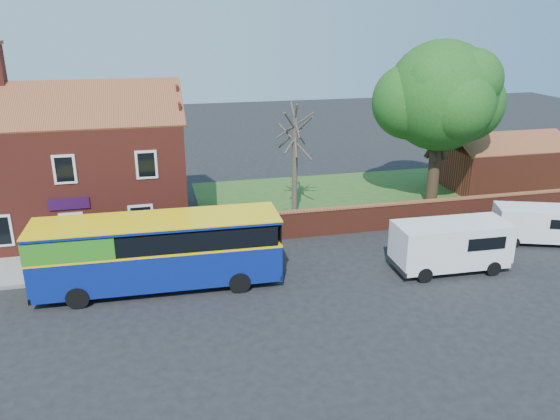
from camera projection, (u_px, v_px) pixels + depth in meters
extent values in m
plane|color=black|center=(228.00, 307.00, 23.44)|extent=(120.00, 120.00, 0.00)
cube|color=gray|center=(72.00, 266.00, 27.18)|extent=(18.00, 3.50, 0.12)
cube|color=slate|center=(67.00, 282.00, 25.57)|extent=(18.00, 0.15, 0.14)
cube|color=#426B28|center=(385.00, 195.00, 38.19)|extent=(26.00, 12.00, 0.04)
cube|color=maroon|center=(77.00, 174.00, 31.39)|extent=(12.00, 8.00, 6.50)
cube|color=brown|center=(62.00, 105.00, 28.15)|extent=(12.30, 4.08, 2.16)
cube|color=brown|center=(72.00, 95.00, 31.82)|extent=(12.30, 4.08, 2.16)
cube|color=black|center=(64.00, 169.00, 27.25)|extent=(1.10, 0.06, 1.50)
cube|color=#4C0F19|center=(73.00, 234.00, 28.39)|extent=(0.95, 0.04, 2.10)
cube|color=silver|center=(73.00, 233.00, 28.39)|extent=(1.20, 0.06, 2.30)
cube|color=#2B0B34|center=(69.00, 204.00, 27.82)|extent=(2.00, 0.06, 0.60)
cube|color=maroon|center=(427.00, 214.00, 32.44)|extent=(22.00, 0.30, 1.50)
cube|color=brown|center=(429.00, 201.00, 32.18)|extent=(22.00, 0.38, 0.10)
cube|color=maroon|center=(502.00, 167.00, 39.66)|extent=(8.00, 5.00, 3.00)
cube|color=brown|center=(517.00, 143.00, 37.83)|extent=(8.20, 2.56, 1.24)
cube|color=brown|center=(495.00, 136.00, 40.12)|extent=(8.20, 2.56, 1.24)
cube|color=navy|center=(160.00, 262.00, 24.83)|extent=(10.95, 3.00, 1.73)
cube|color=yellow|center=(158.00, 245.00, 24.54)|extent=(10.97, 3.02, 0.10)
cube|color=black|center=(157.00, 234.00, 24.37)|extent=(10.51, 3.01, 0.87)
cube|color=#328A1E|center=(73.00, 240.00, 23.67)|extent=(3.77, 2.86, 0.92)
cube|color=navy|center=(156.00, 222.00, 24.17)|extent=(10.95, 3.00, 0.14)
cube|color=yellow|center=(156.00, 220.00, 24.15)|extent=(10.99, 3.04, 0.06)
cylinder|color=black|center=(78.00, 298.00, 23.22)|extent=(0.99, 0.31, 0.98)
cylinder|color=black|center=(85.00, 272.00, 25.59)|extent=(0.99, 0.31, 0.98)
cylinder|color=black|center=(240.00, 282.00, 24.57)|extent=(0.99, 0.31, 0.98)
cylinder|color=black|center=(233.00, 259.00, 26.94)|extent=(0.99, 0.31, 0.98)
cube|color=white|center=(451.00, 243.00, 26.52)|extent=(5.61, 2.37, 2.11)
cube|color=black|center=(498.00, 233.00, 26.89)|extent=(0.13, 1.89, 0.83)
cube|color=black|center=(499.00, 256.00, 27.36)|extent=(0.16, 2.22, 0.27)
cylinder|color=black|center=(425.00, 275.00, 25.55)|extent=(0.74, 0.24, 0.73)
cylinder|color=black|center=(406.00, 257.00, 27.49)|extent=(0.74, 0.24, 0.73)
cylinder|color=black|center=(493.00, 268.00, 26.23)|extent=(0.74, 0.24, 0.73)
cylinder|color=black|center=(470.00, 251.00, 28.17)|extent=(0.74, 0.24, 0.73)
cube|color=white|center=(539.00, 223.00, 29.84)|extent=(5.00, 3.32, 1.77)
cylinder|color=black|center=(514.00, 242.00, 29.47)|extent=(0.65, 0.41, 0.61)
cylinder|color=black|center=(505.00, 230.00, 31.10)|extent=(0.65, 0.41, 0.61)
cylinder|color=black|center=(559.00, 233.00, 30.79)|extent=(0.65, 0.41, 0.61)
cylinder|color=black|center=(434.00, 172.00, 35.71)|extent=(0.76, 0.76, 4.39)
sphere|color=#286D21|center=(441.00, 96.00, 34.06)|extent=(6.87, 6.87, 6.87)
sphere|color=#286D21|center=(465.00, 103.00, 35.04)|extent=(4.96, 4.96, 4.96)
sphere|color=#286D21|center=(410.00, 102.00, 34.32)|extent=(4.77, 4.77, 4.77)
cylinder|color=#4C4238|center=(295.00, 168.00, 33.56)|extent=(0.35, 0.35, 6.10)
cylinder|color=#4C4238|center=(295.00, 133.00, 32.83)|extent=(0.36, 2.98, 2.40)
cylinder|color=#4C4238|center=(295.00, 136.00, 32.91)|extent=(1.55, 2.20, 2.20)
cylinder|color=#4C4238|center=(295.00, 129.00, 32.76)|extent=(2.50, 1.15, 2.43)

